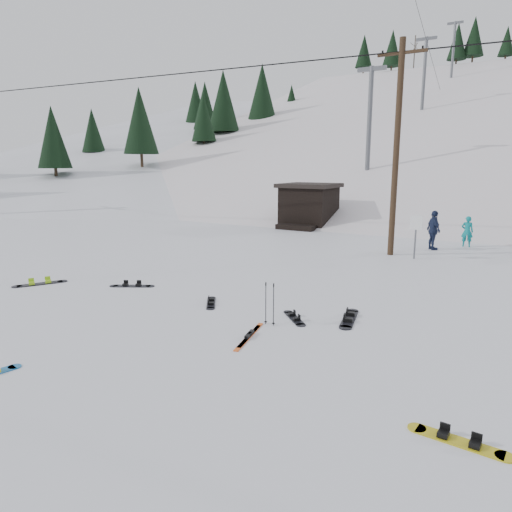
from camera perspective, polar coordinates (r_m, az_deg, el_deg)
The scene contains 21 objects.
ground at distance 9.99m, azimuth -16.62°, elevation -12.31°, with size 200.00×200.00×0.00m, color silver.
ski_slope at distance 63.57m, azimuth 23.04°, elevation -4.07°, with size 60.00×75.00×45.00m, color silver.
ridge_left at distance 70.64m, azimuth -8.00°, elevation -0.94°, with size 34.00×85.00×38.00m, color silver.
treeline_left at distance 61.74m, azimuth -11.42°, elevation 7.50°, with size 20.00×64.00×10.00m, color black, non-canonical shape.
treeline_crest at distance 92.50m, azimuth 26.14°, elevation 7.79°, with size 50.00×6.00×10.00m, color black, non-canonical shape.
utility_pole at distance 20.74m, azimuth 17.16°, elevation 12.95°, with size 2.00×0.26×9.00m.
trail_sign at distance 20.26m, azimuth 19.35°, elevation 3.19°, with size 0.50×0.09×1.85m.
lift_hut at distance 29.68m, azimuth 6.61°, elevation 6.34°, with size 3.40×4.10×2.75m.
lift_tower_near at distance 37.95m, azimuth 14.05°, elevation 16.99°, with size 2.20×0.36×8.00m.
lift_tower_mid at distance 58.14m, azimuth 20.33°, elevation 21.04°, with size 2.20×0.36×8.00m.
lift_tower_far at distance 78.77m, azimuth 23.46°, elevation 22.90°, with size 2.20×0.36×8.00m.
hero_skis at distance 10.76m, azimuth -0.85°, elevation -9.92°, with size 0.49×1.81×0.10m.
ski_poles at distance 11.37m, azimuth 1.72°, elevation -5.93°, with size 0.30×0.08×1.08m.
board_scatter_a at distance 15.54m, azimuth -15.24°, elevation -3.59°, with size 1.33×0.85×0.10m.
board_scatter_b at distance 13.27m, azimuth -5.64°, elevation -5.82°, with size 0.82×1.11×0.09m.
board_scatter_c at distance 16.89m, azimuth -25.39°, elevation -3.11°, with size 1.01×1.53×0.12m.
board_scatter_d at distance 11.99m, azimuth 4.80°, elevation -7.70°, with size 0.98×1.01×0.09m.
board_scatter_e at distance 7.66m, azimuth 24.02°, elevation -20.36°, with size 1.46×0.39×0.10m.
board_scatter_f at distance 12.13m, azimuth 11.57°, elevation -7.63°, with size 0.58×1.67×0.12m.
skier_teal at distance 24.39m, azimuth 24.89°, elevation 2.81°, with size 0.54×0.36×1.49m, color #0D7E82.
skier_navy at distance 22.84m, azimuth 21.31°, elevation 3.01°, with size 1.08×0.45×1.84m, color #1C2646.
Camera 1 is at (6.81, -6.17, 3.93)m, focal length 32.00 mm.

